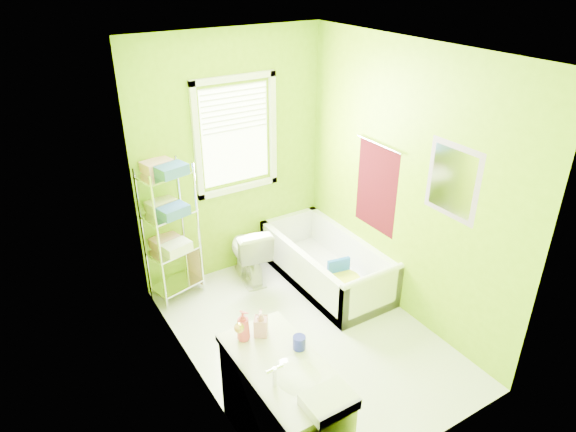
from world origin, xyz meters
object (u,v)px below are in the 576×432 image
toilet (249,252)px  wire_shelf_unit (170,219)px  bathtub (327,269)px  vanity (284,403)px

toilet → wire_shelf_unit: (-0.78, 0.12, 0.56)m
wire_shelf_unit → bathtub: bearing=-23.4°
toilet → wire_shelf_unit: wire_shelf_unit is taller
bathtub → wire_shelf_unit: 1.75m
vanity → wire_shelf_unit: 2.23m
wire_shelf_unit → toilet: bearing=-8.8°
vanity → wire_shelf_unit: bearing=89.4°
toilet → wire_shelf_unit: 0.97m
toilet → wire_shelf_unit: bearing=0.8°
bathtub → vanity: (-1.48, -1.55, 0.25)m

